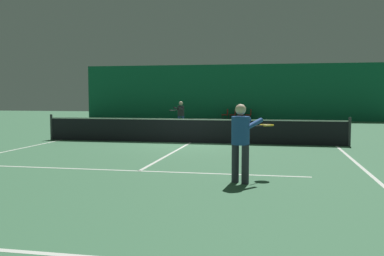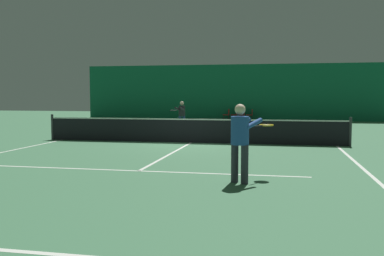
% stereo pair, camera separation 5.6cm
% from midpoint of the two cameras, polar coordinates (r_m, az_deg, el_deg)
% --- Properties ---
extents(ground_plane, '(60.00, 60.00, 0.00)m').
position_cam_midpoint_polar(ground_plane, '(16.83, -0.32, -1.98)').
color(ground_plane, '#3D704C').
extents(backdrop_curtain, '(23.00, 0.12, 4.17)m').
position_cam_midpoint_polar(backdrop_curtain, '(32.33, 5.27, 4.76)').
color(backdrop_curtain, '#146042').
rests_on(backdrop_curtain, ground).
extents(court_line_baseline_far, '(11.00, 0.10, 0.00)m').
position_cam_midpoint_polar(court_line_baseline_far, '(28.54, 4.44, 0.64)').
color(court_line_baseline_far, silver).
rests_on(court_line_baseline_far, ground).
extents(court_line_service_far, '(8.25, 0.10, 0.00)m').
position_cam_midpoint_polar(court_line_service_far, '(23.10, 2.84, -0.24)').
color(court_line_service_far, silver).
rests_on(court_line_service_far, ground).
extents(court_line_service_near, '(8.25, 0.10, 0.00)m').
position_cam_midpoint_polar(court_line_service_near, '(10.69, -7.20, -5.70)').
color(court_line_service_near, silver).
rests_on(court_line_service_near, ground).
extents(court_line_sideline_left, '(0.10, 23.80, 0.00)m').
position_cam_midpoint_polar(court_line_sideline_left, '(18.71, -17.07, -1.53)').
color(court_line_sideline_left, silver).
rests_on(court_line_sideline_left, ground).
extents(court_line_sideline_right, '(0.10, 23.80, 0.00)m').
position_cam_midpoint_polar(court_line_sideline_right, '(16.64, 18.60, -2.28)').
color(court_line_sideline_right, silver).
rests_on(court_line_sideline_right, ground).
extents(court_line_centre, '(0.10, 12.80, 0.00)m').
position_cam_midpoint_polar(court_line_centre, '(16.83, -0.32, -1.98)').
color(court_line_centre, silver).
rests_on(court_line_centre, ground).
extents(tennis_net, '(12.00, 0.10, 1.07)m').
position_cam_midpoint_polar(tennis_net, '(16.78, -0.32, -0.25)').
color(tennis_net, black).
rests_on(tennis_net, ground).
extents(player_near, '(1.02, 1.34, 1.69)m').
position_cam_midpoint_polar(player_near, '(9.14, 6.46, -1.21)').
color(player_near, '#2D2D38').
rests_on(player_near, ground).
extents(player_far, '(0.68, 1.34, 1.54)m').
position_cam_midpoint_polar(player_far, '(22.97, -1.62, 1.97)').
color(player_far, navy).
rests_on(player_far, ground).
extents(courtside_chair_0, '(0.44, 0.44, 0.84)m').
position_cam_midpoint_polar(courtside_chair_0, '(31.85, 4.50, 1.90)').
color(courtside_chair_0, '#2D2D2D').
rests_on(courtside_chair_0, ground).
extents(courtside_chair_1, '(0.44, 0.44, 0.84)m').
position_cam_midpoint_polar(courtside_chair_1, '(31.79, 5.52, 1.88)').
color(courtside_chair_1, '#2D2D2D').
rests_on(courtside_chair_1, ground).
extents(courtside_chair_2, '(0.44, 0.44, 0.84)m').
position_cam_midpoint_polar(courtside_chair_2, '(31.74, 6.55, 1.87)').
color(courtside_chair_2, '#2D2D2D').
rests_on(courtside_chair_2, ground).
extents(courtside_chair_3, '(0.44, 0.44, 0.84)m').
position_cam_midpoint_polar(courtside_chair_3, '(31.70, 7.59, 1.86)').
color(courtside_chair_3, '#2D2D2D').
rests_on(courtside_chair_3, ground).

